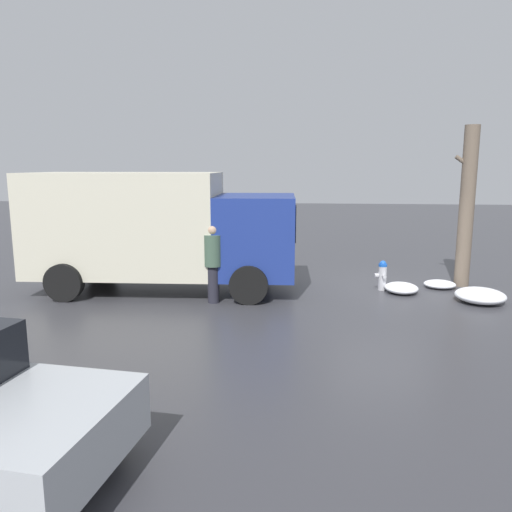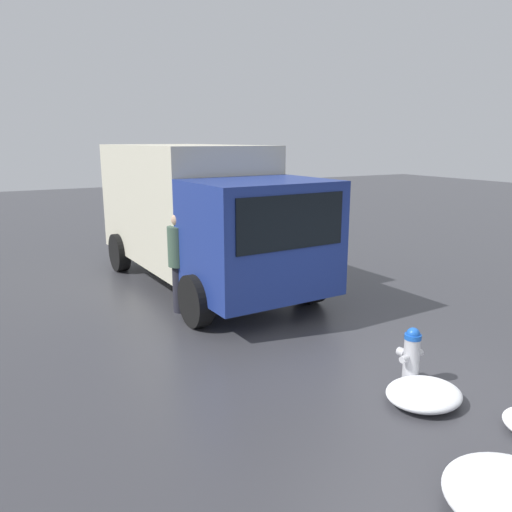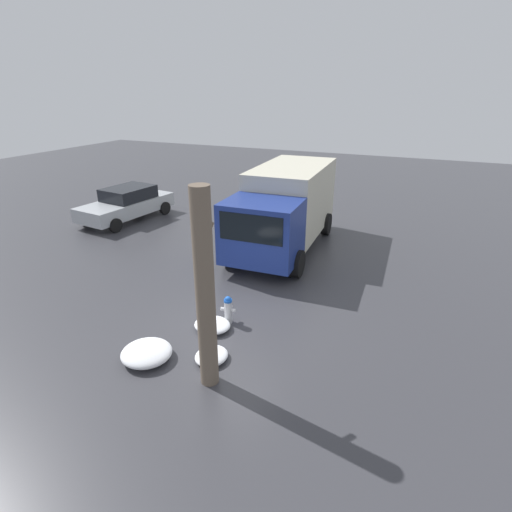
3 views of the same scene
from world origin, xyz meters
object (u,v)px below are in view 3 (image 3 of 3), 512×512
at_px(pedestrian, 241,231).
at_px(parked_car, 127,203).
at_px(delivery_truck, 285,206).
at_px(tree_trunk, 205,293).
at_px(fire_hydrant, 228,309).

distance_m(pedestrian, parked_car, 7.09).
relative_size(delivery_truck, parked_car, 1.43).
relative_size(tree_trunk, delivery_truck, 0.62).
relative_size(delivery_truck, pedestrian, 3.66).
bearing_deg(parked_car, fire_hydrant, 150.80).
distance_m(tree_trunk, delivery_truck, 7.97).
relative_size(tree_trunk, pedestrian, 2.28).
bearing_deg(fire_hydrant, tree_trunk, -170.79).
relative_size(fire_hydrant, parked_car, 0.16).
bearing_deg(tree_trunk, fire_hydrant, 17.68).
xyz_separation_m(tree_trunk, pedestrian, (6.26, 2.30, -1.10)).
xyz_separation_m(delivery_truck, parked_car, (0.35, 7.87, -0.87)).
relative_size(pedestrian, parked_car, 0.39).
distance_m(delivery_truck, pedestrian, 2.02).
distance_m(tree_trunk, pedestrian, 6.75).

